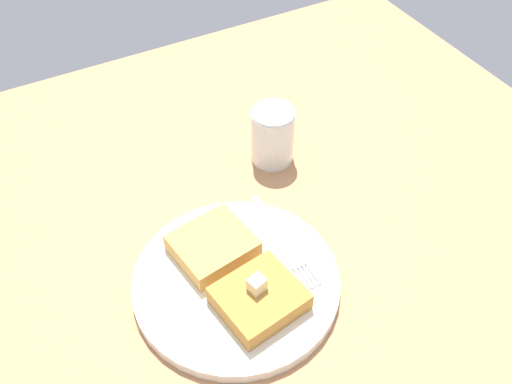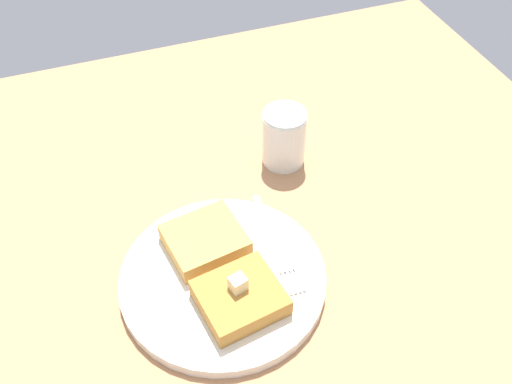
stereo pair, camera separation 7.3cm
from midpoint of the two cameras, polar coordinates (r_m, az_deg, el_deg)
name	(u,v)px [view 1 (the left image)]	position (r cm, az deg, el deg)	size (l,w,h in cm)	color
table_surface	(291,234)	(75.78, 0.73, -4.34)	(96.58, 96.58, 2.74)	#AB784F
plate	(236,281)	(68.70, -5.07, -9.07)	(24.63, 24.63, 1.55)	silver
toast_slice_left	(259,298)	(64.94, -2.93, -10.78)	(8.13, 9.00, 2.50)	#B27933
toast_slice_middle	(214,247)	(69.58, -7.23, -5.70)	(8.13, 9.00, 2.50)	gold
butter_pat_primary	(257,284)	(63.41, -3.24, -9.40)	(1.78, 1.60, 1.78)	beige
fork	(286,245)	(70.67, 0.06, -5.45)	(16.04, 2.30, 0.36)	silver
syrup_jar	(273,138)	(81.29, -0.90, 5.34)	(6.36, 6.36, 8.60)	#5C2B07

